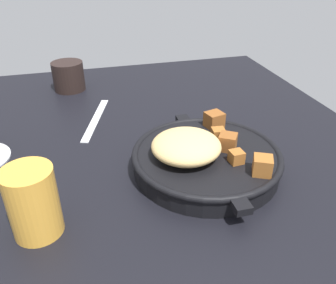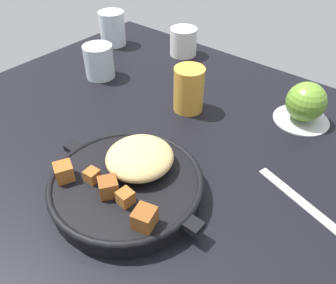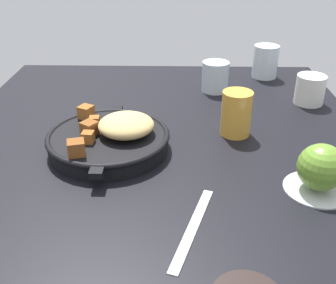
% 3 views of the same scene
% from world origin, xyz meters
% --- Properties ---
extents(ground_plane, '(1.15, 0.94, 0.02)m').
position_xyz_m(ground_plane, '(0.00, 0.00, -0.01)').
color(ground_plane, black).
extents(cast_iron_skillet, '(0.30, 0.25, 0.08)m').
position_xyz_m(cast_iron_skillet, '(-0.02, -0.10, 0.03)').
color(cast_iron_skillet, black).
rests_on(cast_iron_skillet, ground_plane).
extents(saucer_plate, '(0.12, 0.12, 0.01)m').
position_xyz_m(saucer_plate, '(0.12, 0.29, 0.00)').
color(saucer_plate, '#B7BABF').
rests_on(saucer_plate, ground_plane).
extents(red_apple, '(0.08, 0.08, 0.08)m').
position_xyz_m(red_apple, '(0.12, 0.29, 0.05)').
color(red_apple, olive).
rests_on(red_apple, saucer_plate).
extents(butter_knife, '(0.20, 0.08, 0.00)m').
position_xyz_m(butter_knife, '(0.23, 0.06, 0.00)').
color(butter_knife, silver).
rests_on(butter_knife, ground_plane).
extents(ceramic_mug_white, '(0.07, 0.07, 0.08)m').
position_xyz_m(ceramic_mug_white, '(-0.28, 0.38, 0.04)').
color(ceramic_mug_white, silver).
rests_on(ceramic_mug_white, ground_plane).
extents(juice_glass_amber, '(0.07, 0.07, 0.10)m').
position_xyz_m(juice_glass_amber, '(-0.10, 0.17, 0.05)').
color(juice_glass_amber, gold).
rests_on(juice_glass_amber, ground_plane).
extents(water_glass_tall, '(0.07, 0.07, 0.10)m').
position_xyz_m(water_glass_tall, '(-0.48, 0.30, 0.05)').
color(water_glass_tall, silver).
rests_on(water_glass_tall, ground_plane).
extents(water_glass_short, '(0.07, 0.07, 0.08)m').
position_xyz_m(water_glass_short, '(-0.36, 0.14, 0.04)').
color(water_glass_short, silver).
rests_on(water_glass_short, ground_plane).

